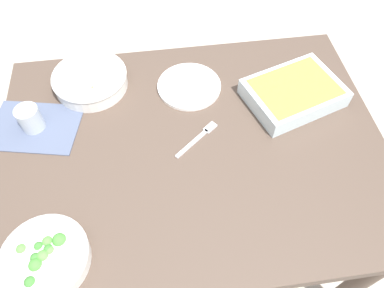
{
  "coord_description": "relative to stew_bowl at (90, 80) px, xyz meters",
  "views": [
    {
      "loc": [
        -0.09,
        -0.64,
        1.66
      ],
      "look_at": [
        0.0,
        0.0,
        0.74
      ],
      "focal_mm": 33.94,
      "sensor_mm": 36.0,
      "label": 1
    }
  ],
  "objects": [
    {
      "name": "broccoli_bowl",
      "position": [
        -0.1,
        -0.6,
        -0.0
      ],
      "size": [
        0.22,
        0.22,
        0.07
      ],
      "color": "silver",
      "rests_on": "dining_table"
    },
    {
      "name": "baking_dish",
      "position": [
        0.67,
        -0.16,
        0.0
      ],
      "size": [
        0.35,
        0.3,
        0.06
      ],
      "color": "silver",
      "rests_on": "dining_table"
    },
    {
      "name": "stew_bowl",
      "position": [
        0.0,
        0.0,
        0.0
      ],
      "size": [
        0.25,
        0.25,
        0.06
      ],
      "color": "silver",
      "rests_on": "dining_table"
    },
    {
      "name": "drink_cup",
      "position": [
        -0.18,
        -0.16,
        0.01
      ],
      "size": [
        0.07,
        0.07,
        0.08
      ],
      "color": "#B2BCC6",
      "rests_on": "dining_table"
    },
    {
      "name": "placemat",
      "position": [
        -0.18,
        -0.16,
        -0.03
      ],
      "size": [
        0.32,
        0.26,
        0.0
      ],
      "primitive_type": "cube",
      "rotation": [
        0.0,
        0.0,
        -0.22
      ],
      "color": "#4C5670",
      "rests_on": "dining_table"
    },
    {
      "name": "spoon_by_stew",
      "position": [
        0.01,
        -0.04,
        -0.03
      ],
      "size": [
        0.05,
        0.18,
        0.01
      ],
      "color": "silver",
      "rests_on": "dining_table"
    },
    {
      "name": "ground_plane",
      "position": [
        0.31,
        -0.29,
        -0.77
      ],
      "size": [
        6.0,
        6.0,
        0.0
      ],
      "primitive_type": "plane",
      "color": "#B2A899"
    },
    {
      "name": "side_plate",
      "position": [
        0.33,
        -0.05,
        -0.03
      ],
      "size": [
        0.22,
        0.22,
        0.01
      ],
      "primitive_type": "cylinder",
      "color": "white",
      "rests_on": "dining_table"
    },
    {
      "name": "spoon_by_broccoli",
      "position": [
        -0.1,
        -0.56,
        -0.03
      ],
      "size": [
        0.05,
        0.18,
        0.01
      ],
      "color": "silver",
      "rests_on": "dining_table"
    },
    {
      "name": "fork_on_table",
      "position": [
        0.34,
        -0.27,
        -0.03
      ],
      "size": [
        0.15,
        0.13,
        0.01
      ],
      "color": "silver",
      "rests_on": "dining_table"
    },
    {
      "name": "dining_table",
      "position": [
        0.31,
        -0.29,
        -0.12
      ],
      "size": [
        1.2,
        0.9,
        0.74
      ],
      "color": "#4C3D33",
      "rests_on": "ground_plane"
    }
  ]
}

